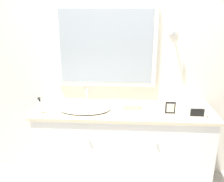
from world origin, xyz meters
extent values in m
cube|color=silver|center=(0.00, 0.60, 1.27)|extent=(8.00, 0.06, 2.55)
cube|color=white|center=(-0.20, 0.55, 1.52)|extent=(1.08, 0.04, 0.87)
cube|color=#9EA8B2|center=(-0.20, 0.53, 1.52)|extent=(0.99, 0.01, 0.78)
cylinder|color=silver|center=(0.49, 0.56, 1.69)|extent=(0.09, 0.01, 0.09)
cylinder|color=silver|center=(0.49, 0.51, 1.69)|extent=(0.02, 0.10, 0.02)
cylinder|color=white|center=(0.49, 0.46, 1.76)|extent=(0.02, 0.02, 0.14)
cube|color=white|center=(0.00, 0.29, 0.44)|extent=(1.81, 0.53, 0.88)
cube|color=beige|center=(0.00, 0.29, 0.89)|extent=(1.87, 0.56, 0.03)
sphere|color=silver|center=(-0.33, 0.01, 0.69)|extent=(0.02, 0.02, 0.02)
sphere|color=silver|center=(0.33, 0.01, 0.69)|extent=(0.02, 0.02, 0.02)
ellipsoid|color=white|center=(-0.41, 0.26, 0.93)|extent=(0.54, 0.36, 0.03)
cylinder|color=silver|center=(-0.41, 0.46, 0.92)|extent=(0.06, 0.06, 0.03)
cylinder|color=silver|center=(-0.41, 0.46, 1.00)|extent=(0.02, 0.02, 0.12)
cylinder|color=silver|center=(-0.41, 0.42, 1.06)|extent=(0.02, 0.07, 0.02)
cylinder|color=white|center=(-0.48, 0.46, 0.94)|extent=(0.06, 0.02, 0.02)
cylinder|color=white|center=(-0.33, 0.46, 0.94)|extent=(0.06, 0.02, 0.02)
cylinder|color=white|center=(-0.83, 0.13, 0.98)|extent=(0.05, 0.05, 0.13)
cylinder|color=black|center=(-0.83, 0.13, 1.06)|extent=(0.02, 0.02, 0.04)
cube|color=black|center=(-0.83, 0.12, 1.08)|extent=(0.02, 0.03, 0.01)
cube|color=white|center=(0.70, 0.18, 0.97)|extent=(0.18, 0.14, 0.12)
cube|color=black|center=(0.70, 0.11, 0.97)|extent=(0.13, 0.01, 0.08)
cube|color=black|center=(0.47, 0.21, 0.97)|extent=(0.10, 0.01, 0.12)
cube|color=beige|center=(0.47, 0.20, 0.97)|extent=(0.07, 0.00, 0.09)
cube|color=#B7A899|center=(0.09, 0.34, 0.93)|extent=(0.18, 0.13, 0.05)
cube|color=silver|center=(0.80, 0.44, 0.93)|extent=(0.15, 0.13, 0.03)
cube|color=#ADADB2|center=(0.34, 0.41, 0.91)|extent=(0.15, 0.10, 0.01)
camera|label=1|loc=(0.03, -2.13, 1.90)|focal=40.00mm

